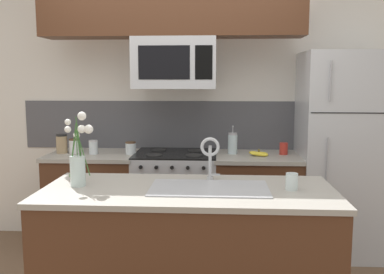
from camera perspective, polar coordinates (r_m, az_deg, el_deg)
rear_partition at (r=4.32m, az=2.25°, el=3.64°), size 5.20×0.10×2.60m
splash_band at (r=4.29m, az=-1.79°, el=1.61°), size 3.14×0.01×0.48m
back_counter_left at (r=4.26m, az=-12.81°, el=-8.16°), size 0.84×0.65×0.91m
back_counter_right at (r=4.11m, az=8.60°, el=-8.63°), size 0.80×0.65×0.91m
stove_range at (r=4.11m, az=-2.16°, el=-8.47°), size 0.76×0.64×0.93m
microwave at (r=3.93m, az=-2.29°, el=9.79°), size 0.74×0.40×0.45m
upper_cabinet_band at (r=3.95m, az=-2.68°, el=17.45°), size 2.33×0.34×0.60m
refrigerator at (r=4.17m, az=19.57°, el=-2.15°), size 0.81×0.74×1.85m
storage_jar_tall at (r=4.24m, az=-16.97°, el=-0.85°), size 0.10×0.10×0.18m
storage_jar_medium at (r=4.21m, az=-15.39°, el=-1.15°), size 0.10×0.10×0.14m
storage_jar_short at (r=4.11m, az=-13.02°, el=-1.33°), size 0.08×0.08×0.13m
storage_jar_squat at (r=4.04m, az=-8.16°, el=-1.47°), size 0.10×0.10×0.12m
banana_bunch at (r=3.94m, az=8.91°, el=-2.23°), size 0.19×0.12×0.07m
french_press at (r=4.03m, az=5.44°, el=-0.84°), size 0.09×0.09×0.27m
coffee_tin at (r=4.07m, az=12.12°, el=-1.52°), size 0.08×0.08×0.11m
island_counter at (r=2.92m, az=-0.51°, el=-15.52°), size 1.88×0.82×0.91m
kitchen_sink at (r=2.78m, az=2.30°, el=-8.27°), size 0.76×0.43×0.16m
sink_faucet at (r=2.93m, az=2.43°, el=-2.10°), size 0.14×0.14×0.31m
drinking_glass at (r=2.80m, az=13.16°, el=-5.81°), size 0.08×0.08×0.11m
flower_vase at (r=2.90m, az=-14.90°, el=-3.23°), size 0.19×0.11×0.49m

